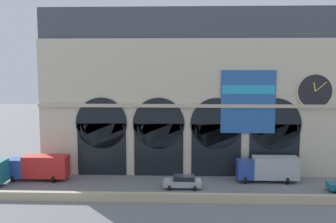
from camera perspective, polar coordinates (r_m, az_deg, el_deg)
ground_plane at (r=47.23m, az=2.87°, el=-10.98°), size 200.00×200.00×0.00m
quay_parapet_wall at (r=42.27m, az=2.95°, el=-12.46°), size 90.00×0.70×0.93m
station_building at (r=52.55m, az=2.89°, el=2.61°), size 38.83×5.22×21.82m
box_truck_west at (r=52.23m, az=-18.28°, el=-7.65°), size 7.50×2.91×3.12m
car_center at (r=46.60m, az=2.16°, el=-10.19°), size 4.40×2.22×1.55m
box_truck_mideast at (r=50.52m, az=14.38°, el=-8.00°), size 7.50×2.91×3.12m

